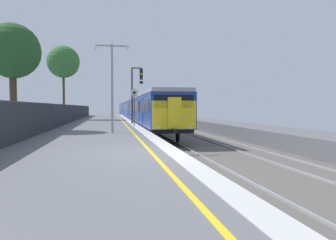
{
  "coord_description": "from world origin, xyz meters",
  "views": [
    {
      "loc": [
        -1.66,
        -10.14,
        1.46
      ],
      "look_at": [
        1.72,
        8.25,
        0.72
      ],
      "focal_mm": 33.85,
      "sensor_mm": 36.0,
      "label": 1
    }
  ],
  "objects_px": {
    "commuter_train_at_platform": "(134,109)",
    "platform_lamp_mid": "(112,80)",
    "background_tree_left": "(12,53)",
    "signal_gantry": "(135,89)",
    "speed_limit_sign": "(134,102)",
    "background_tree_centre": "(63,63)"
  },
  "relations": [
    {
      "from": "commuter_train_at_platform",
      "to": "platform_lamp_mid",
      "type": "bearing_deg",
      "value": -96.6
    },
    {
      "from": "platform_lamp_mid",
      "to": "background_tree_left",
      "type": "relative_size",
      "value": 0.75
    },
    {
      "from": "signal_gantry",
      "to": "speed_limit_sign",
      "type": "bearing_deg",
      "value": -95.23
    },
    {
      "from": "signal_gantry",
      "to": "background_tree_left",
      "type": "distance_m",
      "value": 11.42
    },
    {
      "from": "speed_limit_sign",
      "to": "platform_lamp_mid",
      "type": "xyz_separation_m",
      "value": [
        -1.77,
        -6.79,
        1.17
      ]
    },
    {
      "from": "signal_gantry",
      "to": "speed_limit_sign",
      "type": "relative_size",
      "value": 1.75
    },
    {
      "from": "signal_gantry",
      "to": "platform_lamp_mid",
      "type": "relative_size",
      "value": 1.01
    },
    {
      "from": "commuter_train_at_platform",
      "to": "platform_lamp_mid",
      "type": "height_order",
      "value": "platform_lamp_mid"
    },
    {
      "from": "commuter_train_at_platform",
      "to": "speed_limit_sign",
      "type": "xyz_separation_m",
      "value": [
        -1.85,
        -24.49,
        0.59
      ]
    },
    {
      "from": "speed_limit_sign",
      "to": "background_tree_centre",
      "type": "distance_m",
      "value": 17.9
    },
    {
      "from": "background_tree_left",
      "to": "speed_limit_sign",
      "type": "bearing_deg",
      "value": 24.13
    },
    {
      "from": "platform_lamp_mid",
      "to": "background_tree_left",
      "type": "distance_m",
      "value": 7.25
    },
    {
      "from": "platform_lamp_mid",
      "to": "background_tree_centre",
      "type": "height_order",
      "value": "background_tree_centre"
    },
    {
      "from": "commuter_train_at_platform",
      "to": "platform_lamp_mid",
      "type": "distance_m",
      "value": 31.54
    },
    {
      "from": "commuter_train_at_platform",
      "to": "background_tree_centre",
      "type": "xyz_separation_m",
      "value": [
        -9.34,
        -9.04,
        5.65
      ]
    },
    {
      "from": "speed_limit_sign",
      "to": "background_tree_left",
      "type": "distance_m",
      "value": 9.27
    },
    {
      "from": "speed_limit_sign",
      "to": "background_tree_left",
      "type": "bearing_deg",
      "value": -155.87
    },
    {
      "from": "commuter_train_at_platform",
      "to": "background_tree_left",
      "type": "height_order",
      "value": "background_tree_left"
    },
    {
      "from": "speed_limit_sign",
      "to": "platform_lamp_mid",
      "type": "relative_size",
      "value": 0.58
    },
    {
      "from": "signal_gantry",
      "to": "speed_limit_sign",
      "type": "distance_m",
      "value": 4.25
    },
    {
      "from": "signal_gantry",
      "to": "background_tree_centre",
      "type": "height_order",
      "value": "background_tree_centre"
    },
    {
      "from": "signal_gantry",
      "to": "background_tree_left",
      "type": "bearing_deg",
      "value": -137.74
    }
  ]
}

